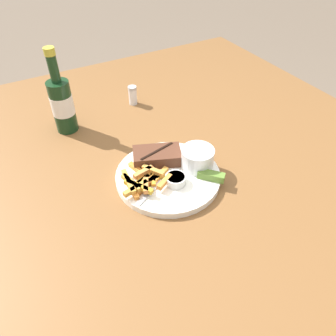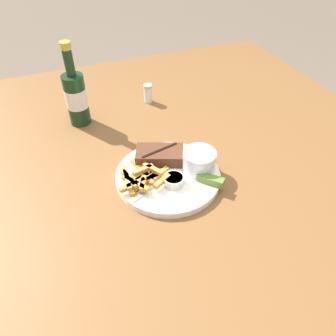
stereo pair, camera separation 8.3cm
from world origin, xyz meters
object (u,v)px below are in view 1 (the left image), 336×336
at_px(pickle_spear, 211,176).
at_px(dinner_plate, 168,176).
at_px(salt_shaker, 133,95).
at_px(steak_portion, 156,156).
at_px(dipping_sauce_cup, 177,179).
at_px(coleslaw_cup, 198,157).
at_px(beer_bottle, 62,103).
at_px(fork_utensil, 152,190).

bearing_deg(pickle_spear, dinner_plate, 141.27).
distance_m(pickle_spear, salt_shaker, 0.46).
height_order(dinner_plate, salt_shaker, salt_shaker).
bearing_deg(steak_portion, dipping_sauce_cup, -86.09).
relative_size(steak_portion, coleslaw_cup, 1.68).
height_order(coleslaw_cup, beer_bottle, beer_bottle).
relative_size(steak_portion, salt_shaker, 2.21).
bearing_deg(dinner_plate, beer_bottle, 114.86).
xyz_separation_m(dipping_sauce_cup, beer_bottle, (-0.17, 0.39, 0.06)).
bearing_deg(beer_bottle, coleslaw_cup, -55.88).
xyz_separation_m(dinner_plate, steak_portion, (-0.00, 0.06, 0.03)).
bearing_deg(fork_utensil, dinner_plate, -0.00).
distance_m(coleslaw_cup, fork_utensil, 0.15).
bearing_deg(dipping_sauce_cup, dinner_plate, 97.19).
distance_m(beer_bottle, salt_shaker, 0.25).
bearing_deg(salt_shaker, coleslaw_cup, -89.80).
bearing_deg(fork_utensil, steak_portion, 29.22).
height_order(coleslaw_cup, fork_utensil, coleslaw_cup).
height_order(dipping_sauce_cup, pickle_spear, dipping_sauce_cup).
bearing_deg(fork_utensil, pickle_spear, -41.40).
bearing_deg(steak_portion, fork_utensil, -123.21).
relative_size(dipping_sauce_cup, beer_bottle, 0.20).
height_order(steak_portion, beer_bottle, beer_bottle).
xyz_separation_m(steak_portion, beer_bottle, (-0.16, 0.29, 0.06)).
height_order(fork_utensil, salt_shaker, salt_shaker).
xyz_separation_m(dipping_sauce_cup, fork_utensil, (-0.07, 0.01, -0.01)).
height_order(steak_portion, pickle_spear, steak_portion).
relative_size(dinner_plate, beer_bottle, 1.05).
relative_size(dipping_sauce_cup, pickle_spear, 0.80).
xyz_separation_m(dinner_plate, pickle_spear, (0.09, -0.07, 0.02)).
distance_m(steak_portion, salt_shaker, 0.34).
bearing_deg(coleslaw_cup, salt_shaker, 90.20).
bearing_deg(steak_portion, salt_shaker, 76.01).
relative_size(steak_portion, fork_utensil, 1.16).
height_order(coleslaw_cup, dipping_sauce_cup, coleslaw_cup).
distance_m(dinner_plate, steak_portion, 0.07).
xyz_separation_m(fork_utensil, salt_shaker, (0.14, 0.42, 0.01)).
bearing_deg(pickle_spear, salt_shaker, 90.69).
xyz_separation_m(steak_portion, dipping_sauce_cup, (0.01, -0.10, -0.00)).
distance_m(steak_portion, dipping_sauce_cup, 0.10).
relative_size(dipping_sauce_cup, fork_utensil, 0.42).
relative_size(coleslaw_cup, dipping_sauce_cup, 1.64).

